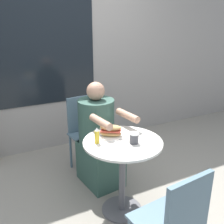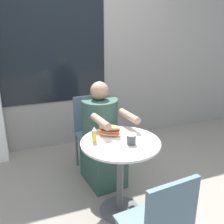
{
  "view_description": "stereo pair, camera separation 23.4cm",
  "coord_description": "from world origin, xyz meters",
  "px_view_note": "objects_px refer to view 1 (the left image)",
  "views": [
    {
      "loc": [
        -1.01,
        -1.77,
        1.7
      ],
      "look_at": [
        0.0,
        0.2,
        0.92
      ],
      "focal_mm": 42.0,
      "sensor_mm": 36.0,
      "label": 1
    },
    {
      "loc": [
        -0.79,
        -1.86,
        1.7
      ],
      "look_at": [
        0.0,
        0.2,
        0.92
      ],
      "focal_mm": 42.0,
      "sensor_mm": 36.0,
      "label": 2
    }
  ],
  "objects_px": {
    "diner_chair": "(85,127)",
    "sandwich_on_plate": "(111,131)",
    "seated_diner": "(99,142)",
    "empty_chair_across": "(176,220)",
    "cafe_table": "(122,161)",
    "condiment_bottle": "(97,136)",
    "drink_cup": "(134,138)"
  },
  "relations": [
    {
      "from": "seated_diner",
      "to": "empty_chair_across",
      "type": "bearing_deg",
      "value": 80.3
    },
    {
      "from": "seated_diner",
      "to": "drink_cup",
      "type": "relative_size",
      "value": 12.18
    },
    {
      "from": "condiment_bottle",
      "to": "drink_cup",
      "type": "bearing_deg",
      "value": -26.93
    },
    {
      "from": "seated_diner",
      "to": "drink_cup",
      "type": "xyz_separation_m",
      "value": [
        0.05,
        -0.62,
        0.29
      ]
    },
    {
      "from": "cafe_table",
      "to": "seated_diner",
      "type": "distance_m",
      "value": 0.54
    },
    {
      "from": "diner_chair",
      "to": "sandwich_on_plate",
      "type": "relative_size",
      "value": 4.24
    },
    {
      "from": "sandwich_on_plate",
      "to": "condiment_bottle",
      "type": "distance_m",
      "value": 0.17
    },
    {
      "from": "cafe_table",
      "to": "sandwich_on_plate",
      "type": "distance_m",
      "value": 0.28
    },
    {
      "from": "diner_chair",
      "to": "drink_cup",
      "type": "xyz_separation_m",
      "value": [
        0.07,
        -0.97,
        0.24
      ]
    },
    {
      "from": "diner_chair",
      "to": "sandwich_on_plate",
      "type": "xyz_separation_m",
      "value": [
        -0.05,
        -0.77,
        0.25
      ]
    },
    {
      "from": "diner_chair",
      "to": "sandwich_on_plate",
      "type": "bearing_deg",
      "value": 79.57
    },
    {
      "from": "condiment_bottle",
      "to": "diner_chair",
      "type": "bearing_deg",
      "value": 75.81
    },
    {
      "from": "seated_diner",
      "to": "drink_cup",
      "type": "distance_m",
      "value": 0.68
    },
    {
      "from": "seated_diner",
      "to": "empty_chair_across",
      "type": "height_order",
      "value": "seated_diner"
    },
    {
      "from": "seated_diner",
      "to": "sandwich_on_plate",
      "type": "relative_size",
      "value": 5.44
    },
    {
      "from": "seated_diner",
      "to": "sandwich_on_plate",
      "type": "height_order",
      "value": "seated_diner"
    },
    {
      "from": "cafe_table",
      "to": "sandwich_on_plate",
      "type": "xyz_separation_m",
      "value": [
        -0.05,
        0.13,
        0.24
      ]
    },
    {
      "from": "diner_chair",
      "to": "drink_cup",
      "type": "relative_size",
      "value": 9.49
    },
    {
      "from": "sandwich_on_plate",
      "to": "condiment_bottle",
      "type": "relative_size",
      "value": 1.44
    },
    {
      "from": "diner_chair",
      "to": "empty_chair_across",
      "type": "distance_m",
      "value": 1.67
    },
    {
      "from": "cafe_table",
      "to": "diner_chair",
      "type": "distance_m",
      "value": 0.89
    },
    {
      "from": "diner_chair",
      "to": "seated_diner",
      "type": "bearing_deg",
      "value": 85.8
    },
    {
      "from": "sandwich_on_plate",
      "to": "drink_cup",
      "type": "bearing_deg",
      "value": -59.88
    },
    {
      "from": "condiment_bottle",
      "to": "empty_chair_across",
      "type": "bearing_deg",
      "value": -79.52
    },
    {
      "from": "cafe_table",
      "to": "empty_chair_across",
      "type": "distance_m",
      "value": 0.78
    },
    {
      "from": "diner_chair",
      "to": "seated_diner",
      "type": "height_order",
      "value": "seated_diner"
    },
    {
      "from": "cafe_table",
      "to": "sandwich_on_plate",
      "type": "height_order",
      "value": "sandwich_on_plate"
    },
    {
      "from": "diner_chair",
      "to": "condiment_bottle",
      "type": "distance_m",
      "value": 0.89
    },
    {
      "from": "diner_chair",
      "to": "seated_diner",
      "type": "xyz_separation_m",
      "value": [
        0.02,
        -0.35,
        -0.05
      ]
    },
    {
      "from": "seated_diner",
      "to": "sandwich_on_plate",
      "type": "distance_m",
      "value": 0.51
    },
    {
      "from": "diner_chair",
      "to": "empty_chair_across",
      "type": "relative_size",
      "value": 1.0
    },
    {
      "from": "diner_chair",
      "to": "condiment_bottle",
      "type": "xyz_separation_m",
      "value": [
        -0.21,
        -0.83,
        0.27
      ]
    }
  ]
}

